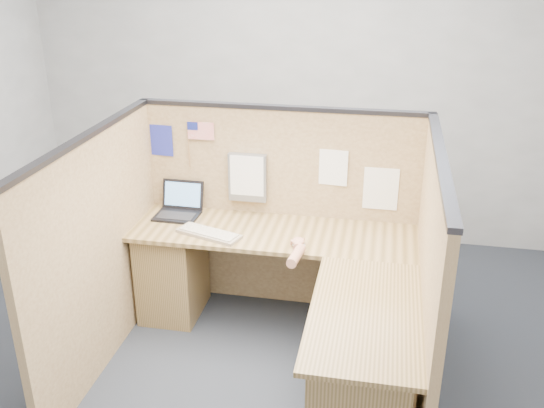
% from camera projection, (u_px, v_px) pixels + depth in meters
% --- Properties ---
extents(floor, '(5.00, 5.00, 0.00)m').
position_uv_depth(floor, '(253.00, 381.00, 3.82)').
color(floor, '#222730').
rests_on(floor, ground).
extents(wall_back, '(5.00, 0.00, 5.00)m').
position_uv_depth(wall_back, '(308.00, 86.00, 5.30)').
color(wall_back, '#929597').
rests_on(wall_back, floor).
extents(cubicle_partitions, '(2.06, 1.83, 1.53)m').
position_uv_depth(cubicle_partitions, '(266.00, 242.00, 3.91)').
color(cubicle_partitions, olive).
rests_on(cubicle_partitions, floor).
extents(l_desk, '(1.95, 1.75, 0.73)m').
position_uv_depth(l_desk, '(290.00, 307.00, 3.89)').
color(l_desk, brown).
rests_on(l_desk, floor).
extents(laptop, '(0.31, 0.30, 0.22)m').
position_uv_depth(laptop, '(179.00, 207.00, 4.40)').
color(laptop, black).
rests_on(laptop, l_desk).
extents(keyboard, '(0.47, 0.28, 0.03)m').
position_uv_depth(keyboard, '(209.00, 233.00, 4.08)').
color(keyboard, gray).
rests_on(keyboard, l_desk).
extents(mouse, '(0.11, 0.08, 0.04)m').
position_uv_depth(mouse, '(298.00, 244.00, 3.92)').
color(mouse, silver).
rests_on(mouse, l_desk).
extents(hand_forearm, '(0.10, 0.34, 0.07)m').
position_uv_depth(hand_forearm, '(297.00, 251.00, 3.80)').
color(hand_forearm, tan).
rests_on(hand_forearm, l_desk).
extents(blue_poster, '(0.17, 0.02, 0.23)m').
position_uv_depth(blue_poster, '(162.00, 140.00, 4.37)').
color(blue_poster, '#212897').
rests_on(blue_poster, cubicle_partitions).
extents(american_flag, '(0.20, 0.01, 0.34)m').
position_uv_depth(american_flag, '(198.00, 132.00, 4.28)').
color(american_flag, olive).
rests_on(american_flag, cubicle_partitions).
extents(file_holder, '(0.28, 0.05, 0.35)m').
position_uv_depth(file_holder, '(248.00, 177.00, 4.32)').
color(file_holder, slate).
rests_on(file_holder, cubicle_partitions).
extents(paper_left, '(0.20, 0.02, 0.26)m').
position_uv_depth(paper_left, '(333.00, 168.00, 4.19)').
color(paper_left, white).
rests_on(paper_left, cubicle_partitions).
extents(paper_right, '(0.24, 0.00, 0.30)m').
position_uv_depth(paper_right, '(381.00, 189.00, 4.19)').
color(paper_right, white).
rests_on(paper_right, cubicle_partitions).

